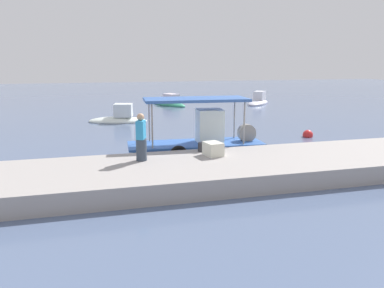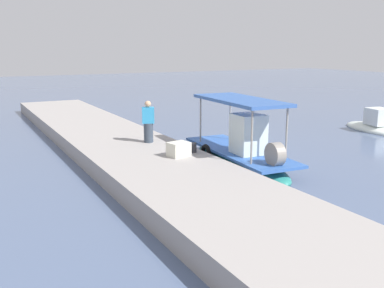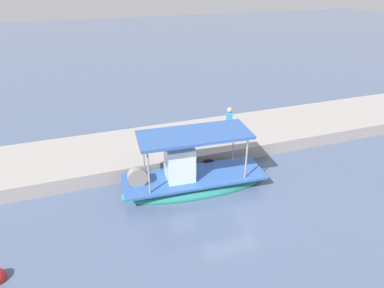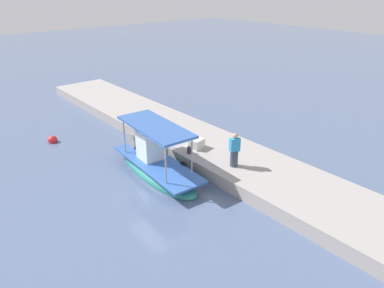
{
  "view_description": "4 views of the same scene",
  "coord_description": "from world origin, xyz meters",
  "px_view_note": "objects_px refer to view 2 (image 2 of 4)",
  "views": [
    {
      "loc": [
        -3.23,
        -16.39,
        4.16
      ],
      "look_at": [
        0.54,
        -2.32,
        0.95
      ],
      "focal_mm": 35.53,
      "sensor_mm": 36.0,
      "label": 1
    },
    {
      "loc": [
        14.71,
        -9.91,
        4.44
      ],
      "look_at": [
        1.96,
        -3.06,
        1.25
      ],
      "focal_mm": 40.93,
      "sensor_mm": 36.0,
      "label": 2
    },
    {
      "loc": [
        5.09,
        10.43,
        8.24
      ],
      "look_at": [
        0.56,
        -2.65,
        0.98
      ],
      "focal_mm": 31.02,
      "sensor_mm": 36.0,
      "label": 3
    },
    {
      "loc": [
        -12.17,
        8.34,
        8.84
      ],
      "look_at": [
        1.4,
        -3.04,
        0.82
      ],
      "focal_mm": 33.95,
      "sensor_mm": 36.0,
      "label": 4
    }
  ],
  "objects_px": {
    "fisherman_near_bollard": "(148,124)",
    "cargo_crate": "(179,149)",
    "main_fishing_boat": "(240,154)",
    "mooring_bollard": "(193,148)",
    "moored_boat_mid": "(374,127)"
  },
  "relations": [
    {
      "from": "fisherman_near_bollard",
      "to": "cargo_crate",
      "type": "xyz_separation_m",
      "value": [
        2.7,
        0.03,
        -0.52
      ]
    },
    {
      "from": "mooring_bollard",
      "to": "moored_boat_mid",
      "type": "bearing_deg",
      "value": 100.25
    },
    {
      "from": "moored_boat_mid",
      "to": "main_fishing_boat",
      "type": "bearing_deg",
      "value": -75.95
    },
    {
      "from": "mooring_bollard",
      "to": "moored_boat_mid",
      "type": "height_order",
      "value": "moored_boat_mid"
    },
    {
      "from": "mooring_bollard",
      "to": "cargo_crate",
      "type": "relative_size",
      "value": 0.5
    },
    {
      "from": "main_fishing_boat",
      "to": "cargo_crate",
      "type": "distance_m",
      "value": 2.6
    },
    {
      "from": "fisherman_near_bollard",
      "to": "main_fishing_boat",
      "type": "bearing_deg",
      "value": 42.25
    },
    {
      "from": "fisherman_near_bollard",
      "to": "mooring_bollard",
      "type": "height_order",
      "value": "fisherman_near_bollard"
    },
    {
      "from": "main_fishing_boat",
      "to": "cargo_crate",
      "type": "bearing_deg",
      "value": -93.25
    },
    {
      "from": "main_fishing_boat",
      "to": "cargo_crate",
      "type": "relative_size",
      "value": 8.73
    },
    {
      "from": "mooring_bollard",
      "to": "cargo_crate",
      "type": "height_order",
      "value": "cargo_crate"
    },
    {
      "from": "fisherman_near_bollard",
      "to": "cargo_crate",
      "type": "relative_size",
      "value": 2.37
    },
    {
      "from": "main_fishing_boat",
      "to": "mooring_bollard",
      "type": "bearing_deg",
      "value": -102.66
    },
    {
      "from": "fisherman_near_bollard",
      "to": "cargo_crate",
      "type": "distance_m",
      "value": 2.75
    },
    {
      "from": "cargo_crate",
      "to": "main_fishing_boat",
      "type": "bearing_deg",
      "value": 86.75
    }
  ]
}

